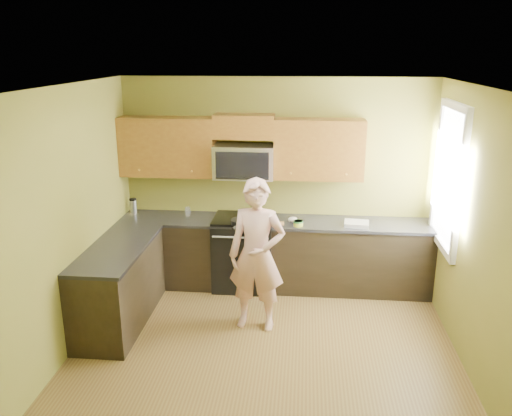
# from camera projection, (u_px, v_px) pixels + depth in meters

# --- Properties ---
(floor) EXTENTS (4.00, 4.00, 0.00)m
(floor) POSITION_uv_depth(u_px,v_px,m) (263.00, 357.00, 5.34)
(floor) COLOR brown
(floor) RESTS_ON ground
(ceiling) EXTENTS (4.00, 4.00, 0.00)m
(ceiling) POSITION_uv_depth(u_px,v_px,m) (265.00, 88.00, 4.54)
(ceiling) COLOR white
(ceiling) RESTS_ON ground
(wall_back) EXTENTS (4.00, 0.00, 4.00)m
(wall_back) POSITION_uv_depth(u_px,v_px,m) (276.00, 182.00, 6.84)
(wall_back) COLOR olive
(wall_back) RESTS_ON ground
(wall_front) EXTENTS (4.00, 0.00, 4.00)m
(wall_front) POSITION_uv_depth(u_px,v_px,m) (237.00, 349.00, 3.04)
(wall_front) COLOR olive
(wall_front) RESTS_ON ground
(wall_left) EXTENTS (0.00, 4.00, 4.00)m
(wall_left) POSITION_uv_depth(u_px,v_px,m) (62.00, 227.00, 5.12)
(wall_left) COLOR olive
(wall_left) RESTS_ON ground
(wall_right) EXTENTS (0.00, 4.00, 4.00)m
(wall_right) POSITION_uv_depth(u_px,v_px,m) (482.00, 240.00, 4.76)
(wall_right) COLOR olive
(wall_right) RESTS_ON ground
(cabinet_back_run) EXTENTS (4.00, 0.60, 0.88)m
(cabinet_back_run) POSITION_uv_depth(u_px,v_px,m) (274.00, 255.00, 6.83)
(cabinet_back_run) COLOR black
(cabinet_back_run) RESTS_ON floor
(cabinet_left_run) EXTENTS (0.60, 1.60, 0.88)m
(cabinet_left_run) POSITION_uv_depth(u_px,v_px,m) (119.00, 286.00, 5.93)
(cabinet_left_run) COLOR black
(cabinet_left_run) RESTS_ON floor
(countertop_back) EXTENTS (4.00, 0.62, 0.04)m
(countertop_back) POSITION_uv_depth(u_px,v_px,m) (274.00, 222.00, 6.68)
(countertop_back) COLOR black
(countertop_back) RESTS_ON cabinet_back_run
(countertop_left) EXTENTS (0.62, 1.60, 0.04)m
(countertop_left) POSITION_uv_depth(u_px,v_px,m) (117.00, 248.00, 5.80)
(countertop_left) COLOR black
(countertop_left) RESTS_ON cabinet_left_run
(stove) EXTENTS (0.76, 0.65, 0.95)m
(stove) POSITION_uv_depth(u_px,v_px,m) (244.00, 252.00, 6.83)
(stove) COLOR black
(stove) RESTS_ON floor
(microwave) EXTENTS (0.76, 0.40, 0.42)m
(microwave) POSITION_uv_depth(u_px,v_px,m) (244.00, 178.00, 6.66)
(microwave) COLOR silver
(microwave) RESTS_ON wall_back
(upper_cab_left) EXTENTS (1.22, 0.33, 0.75)m
(upper_cab_left) POSITION_uv_depth(u_px,v_px,m) (169.00, 175.00, 6.78)
(upper_cab_left) COLOR brown
(upper_cab_left) RESTS_ON wall_back
(upper_cab_right) EXTENTS (1.12, 0.33, 0.75)m
(upper_cab_right) POSITION_uv_depth(u_px,v_px,m) (318.00, 179.00, 6.61)
(upper_cab_right) COLOR brown
(upper_cab_right) RESTS_ON wall_back
(upper_cab_over_mw) EXTENTS (0.76, 0.33, 0.30)m
(upper_cab_over_mw) POSITION_uv_depth(u_px,v_px,m) (244.00, 126.00, 6.50)
(upper_cab_over_mw) COLOR brown
(upper_cab_over_mw) RESTS_ON wall_back
(window) EXTENTS (0.06, 1.06, 1.66)m
(window) POSITION_uv_depth(u_px,v_px,m) (449.00, 178.00, 5.82)
(window) COLOR white
(window) RESTS_ON wall_right
(woman) EXTENTS (0.67, 0.48, 1.72)m
(woman) POSITION_uv_depth(u_px,v_px,m) (257.00, 255.00, 5.71)
(woman) COLOR #D97A6C
(woman) RESTS_ON floor
(frying_pan) EXTENTS (0.39, 0.54, 0.06)m
(frying_pan) POSITION_uv_depth(u_px,v_px,m) (242.00, 224.00, 6.44)
(frying_pan) COLOR black
(frying_pan) RESTS_ON stove
(butter_tub) EXTENTS (0.12, 0.12, 0.09)m
(butter_tub) POSITION_uv_depth(u_px,v_px,m) (298.00, 226.00, 6.46)
(butter_tub) COLOR #D5E53C
(butter_tub) RESTS_ON countertop_back
(toast_slice) EXTENTS (0.12, 0.12, 0.01)m
(toast_slice) POSITION_uv_depth(u_px,v_px,m) (280.00, 223.00, 6.54)
(toast_slice) COLOR #B27F47
(toast_slice) RESTS_ON countertop_back
(napkin_a) EXTENTS (0.14, 0.14, 0.06)m
(napkin_a) POSITION_uv_depth(u_px,v_px,m) (265.00, 224.00, 6.45)
(napkin_a) COLOR silver
(napkin_a) RESTS_ON countertop_back
(napkin_b) EXTENTS (0.15, 0.16, 0.07)m
(napkin_b) POSITION_uv_depth(u_px,v_px,m) (293.00, 220.00, 6.60)
(napkin_b) COLOR silver
(napkin_b) RESTS_ON countertop_back
(dish_towel) EXTENTS (0.32, 0.27, 0.05)m
(dish_towel) POSITION_uv_depth(u_px,v_px,m) (357.00, 224.00, 6.47)
(dish_towel) COLOR silver
(dish_towel) RESTS_ON countertop_back
(travel_mug) EXTENTS (0.11, 0.11, 0.20)m
(travel_mug) POSITION_uv_depth(u_px,v_px,m) (134.00, 213.00, 6.98)
(travel_mug) COLOR silver
(travel_mug) RESTS_ON countertop_back
(glass_a) EXTENTS (0.09, 0.09, 0.12)m
(glass_a) POSITION_uv_depth(u_px,v_px,m) (188.00, 212.00, 6.83)
(glass_a) COLOR silver
(glass_a) RESTS_ON countertop_back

